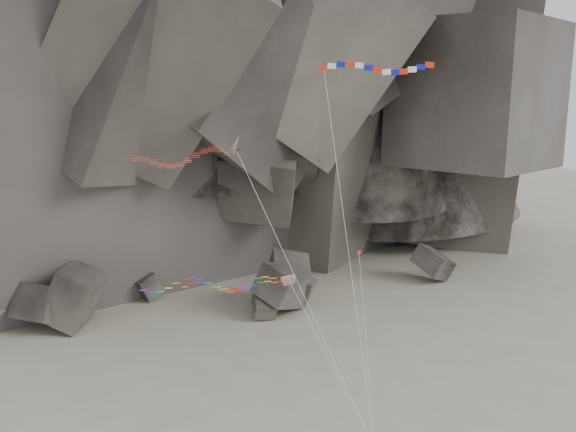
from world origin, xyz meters
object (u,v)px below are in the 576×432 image
object	(u,v)px
banner_kite	(376,71)
pennant_kite	(362,292)
delta_kite	(180,157)
parafoil_kite	(211,284)

from	to	relation	value
banner_kite	pennant_kite	world-z (taller)	banner_kite
delta_kite	pennant_kite	bearing A→B (deg)	0.98
banner_kite	pennant_kite	distance (m)	18.25
delta_kite	banner_kite	xyz separation A→B (m)	(15.71, 0.07, 6.25)
parafoil_kite	banner_kite	bearing A→B (deg)	1.97
parafoil_kite	pennant_kite	world-z (taller)	pennant_kite
banner_kite	delta_kite	bearing A→B (deg)	-156.58
parafoil_kite	delta_kite	bearing A→B (deg)	135.25
delta_kite	parafoil_kite	bearing A→B (deg)	-37.64
pennant_kite	banner_kite	bearing A→B (deg)	-2.82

